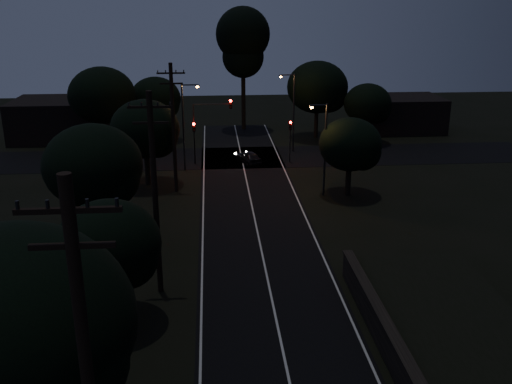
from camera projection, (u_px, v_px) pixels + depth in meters
road_surface at (249, 192)px, 47.05m from camera, size 60.00×70.00×0.03m
utility_pole_mid at (155, 192)px, 29.53m from camera, size 2.20×0.30×11.00m
utility_pole_far at (173, 126)px, 45.64m from camera, size 2.20×0.30×10.50m
tree_left_a at (23, 333)px, 16.87m from camera, size 7.25×7.25×9.17m
tree_left_b at (112, 247)px, 27.00m from camera, size 5.01×5.01×6.36m
tree_left_c at (96, 168)px, 35.89m from camera, size 6.25×6.25×7.90m
tree_left_d at (147, 131)px, 47.47m from camera, size 5.78×5.78×7.34m
tree_far_nw at (157, 100)px, 62.57m from camera, size 5.58×5.58×7.07m
tree_far_w at (104, 97)px, 58.06m from camera, size 6.80×6.80×8.67m
tree_far_ne at (320, 89)px, 63.60m from camera, size 6.82×6.82×8.63m
tree_far_e at (369, 105)px, 61.63m from camera, size 5.13×5.13×6.51m
tree_right_a at (353, 146)px, 45.19m from camera, size 4.99×4.99×6.35m
tall_pine at (243, 42)px, 66.26m from camera, size 6.31×6.31×14.34m
building_left at (60, 119)px, 64.48m from camera, size 10.00×8.00×4.40m
building_right at (402, 113)px, 68.55m from camera, size 9.00×7.00×4.00m
signal_left at (194, 135)px, 54.13m from camera, size 0.28×0.35×4.10m
signal_right at (290, 134)px, 54.84m from camera, size 0.28×0.35×4.10m
signal_mast at (212, 119)px, 53.78m from camera, size 3.70×0.35×6.25m
streetlight_a at (185, 121)px, 51.62m from camera, size 1.66×0.26×8.00m
streetlight_b at (292, 107)px, 58.09m from camera, size 1.66×0.26×8.00m
streetlight_c at (323, 143)px, 45.03m from camera, size 1.46×0.26×7.50m
car at (248, 157)px, 55.18m from camera, size 2.70×3.83×1.21m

